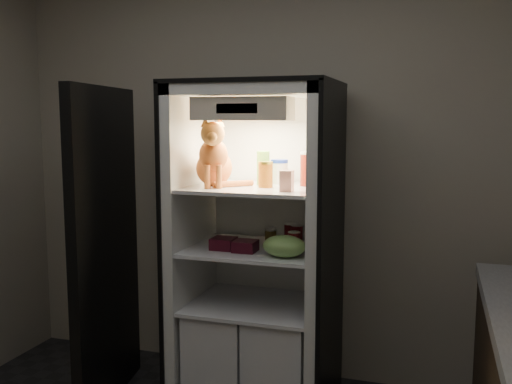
{
  "coord_description": "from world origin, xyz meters",
  "views": [
    {
      "loc": [
        0.98,
        -1.71,
        1.67
      ],
      "look_at": [
        0.01,
        1.32,
        1.26
      ],
      "focal_mm": 40.0,
      "sensor_mm": 36.0,
      "label": 1
    }
  ],
  "objects_px": {
    "mayo_tub": "(279,172)",
    "soda_can_c": "(294,243)",
    "cream_carton": "(287,181)",
    "berry_box_right": "(245,246)",
    "refrigerator": "(258,270)",
    "condiment_jar": "(271,237)",
    "salsa_jar": "(266,174)",
    "pepper_jar": "(310,169)",
    "grape_bag": "(284,246)",
    "berry_box_left": "(224,243)",
    "parmesan_shaker": "(263,168)",
    "soda_can_a": "(290,235)",
    "tabby_cat": "(214,160)",
    "soda_can_b": "(297,236)"
  },
  "relations": [
    {
      "from": "mayo_tub",
      "to": "soda_can_c",
      "type": "xyz_separation_m",
      "value": [
        0.16,
        -0.28,
        -0.36
      ]
    },
    {
      "from": "soda_can_a",
      "to": "berry_box_left",
      "type": "distance_m",
      "value": 0.39
    },
    {
      "from": "soda_can_a",
      "to": "parmesan_shaker",
      "type": "bearing_deg",
      "value": -175.68
    },
    {
      "from": "parmesan_shaker",
      "to": "berry_box_right",
      "type": "bearing_deg",
      "value": -101.42
    },
    {
      "from": "refrigerator",
      "to": "pepper_jar",
      "type": "distance_m",
      "value": 0.67
    },
    {
      "from": "cream_carton",
      "to": "soda_can_a",
      "type": "xyz_separation_m",
      "value": [
        -0.04,
        0.26,
        -0.34
      ]
    },
    {
      "from": "parmesan_shaker",
      "to": "condiment_jar",
      "type": "xyz_separation_m",
      "value": [
        0.04,
        0.01,
        -0.4
      ]
    },
    {
      "from": "mayo_tub",
      "to": "berry_box_right",
      "type": "xyz_separation_m",
      "value": [
        -0.11,
        -0.29,
        -0.39
      ]
    },
    {
      "from": "soda_can_b",
      "to": "berry_box_right",
      "type": "xyz_separation_m",
      "value": [
        -0.25,
        -0.19,
        -0.03
      ]
    },
    {
      "from": "salsa_jar",
      "to": "grape_bag",
      "type": "bearing_deg",
      "value": -44.4
    },
    {
      "from": "cream_carton",
      "to": "salsa_jar",
      "type": "bearing_deg",
      "value": 139.34
    },
    {
      "from": "parmesan_shaker",
      "to": "soda_can_c",
      "type": "xyz_separation_m",
      "value": [
        0.23,
        -0.19,
        -0.38
      ]
    },
    {
      "from": "refrigerator",
      "to": "soda_can_c",
      "type": "distance_m",
      "value": 0.37
    },
    {
      "from": "parmesan_shaker",
      "to": "soda_can_a",
      "type": "bearing_deg",
      "value": 4.32
    },
    {
      "from": "salsa_jar",
      "to": "soda_can_c",
      "type": "relative_size",
      "value": 1.15
    },
    {
      "from": "tabby_cat",
      "to": "pepper_jar",
      "type": "relative_size",
      "value": 2.05
    },
    {
      "from": "berry_box_right",
      "to": "pepper_jar",
      "type": "bearing_deg",
      "value": 38.39
    },
    {
      "from": "refrigerator",
      "to": "condiment_jar",
      "type": "relative_size",
      "value": 20.1
    },
    {
      "from": "parmesan_shaker",
      "to": "soda_can_b",
      "type": "height_order",
      "value": "parmesan_shaker"
    },
    {
      "from": "refrigerator",
      "to": "parmesan_shaker",
      "type": "relative_size",
      "value": 9.7
    },
    {
      "from": "tabby_cat",
      "to": "grape_bag",
      "type": "bearing_deg",
      "value": -33.11
    },
    {
      "from": "soda_can_a",
      "to": "soda_can_b",
      "type": "xyz_separation_m",
      "value": [
        0.04,
        -0.03,
        -0.0
      ]
    },
    {
      "from": "berry_box_right",
      "to": "cream_carton",
      "type": "bearing_deg",
      "value": -9.64
    },
    {
      "from": "mayo_tub",
      "to": "berry_box_left",
      "type": "relative_size",
      "value": 1.1
    },
    {
      "from": "parmesan_shaker",
      "to": "berry_box_right",
      "type": "distance_m",
      "value": 0.46
    },
    {
      "from": "tabby_cat",
      "to": "soda_can_c",
      "type": "xyz_separation_m",
      "value": [
        0.48,
        -0.04,
        -0.44
      ]
    },
    {
      "from": "soda_can_c",
      "to": "berry_box_left",
      "type": "bearing_deg",
      "value": 179.12
    },
    {
      "from": "parmesan_shaker",
      "to": "berry_box_left",
      "type": "distance_m",
      "value": 0.49
    },
    {
      "from": "salsa_jar",
      "to": "cream_carton",
      "type": "xyz_separation_m",
      "value": [
        0.16,
        -0.13,
        -0.02
      ]
    },
    {
      "from": "mayo_tub",
      "to": "soda_can_b",
      "type": "distance_m",
      "value": 0.4
    },
    {
      "from": "cream_carton",
      "to": "condiment_jar",
      "type": "height_order",
      "value": "cream_carton"
    },
    {
      "from": "soda_can_b",
      "to": "berry_box_right",
      "type": "relative_size",
      "value": 1.04
    },
    {
      "from": "berry_box_left",
      "to": "pepper_jar",
      "type": "bearing_deg",
      "value": 26.6
    },
    {
      "from": "tabby_cat",
      "to": "soda_can_c",
      "type": "distance_m",
      "value": 0.65
    },
    {
      "from": "cream_carton",
      "to": "soda_can_c",
      "type": "bearing_deg",
      "value": 63.45
    },
    {
      "from": "pepper_jar",
      "to": "soda_can_c",
      "type": "relative_size",
      "value": 1.55
    },
    {
      "from": "grape_bag",
      "to": "berry_box_left",
      "type": "xyz_separation_m",
      "value": [
        -0.37,
        0.07,
        -0.03
      ]
    },
    {
      "from": "mayo_tub",
      "to": "condiment_jar",
      "type": "relative_size",
      "value": 1.51
    },
    {
      "from": "parmesan_shaker",
      "to": "berry_box_right",
      "type": "height_order",
      "value": "parmesan_shaker"
    },
    {
      "from": "salsa_jar",
      "to": "condiment_jar",
      "type": "bearing_deg",
      "value": 92.64
    },
    {
      "from": "cream_carton",
      "to": "berry_box_right",
      "type": "height_order",
      "value": "cream_carton"
    },
    {
      "from": "tabby_cat",
      "to": "soda_can_b",
      "type": "distance_m",
      "value": 0.64
    },
    {
      "from": "mayo_tub",
      "to": "refrigerator",
      "type": "bearing_deg",
      "value": -130.93
    },
    {
      "from": "mayo_tub",
      "to": "grape_bag",
      "type": "xyz_separation_m",
      "value": [
        0.13,
        -0.35,
        -0.36
      ]
    },
    {
      "from": "parmesan_shaker",
      "to": "pepper_jar",
      "type": "height_order",
      "value": "same"
    },
    {
      "from": "mayo_tub",
      "to": "pepper_jar",
      "type": "bearing_deg",
      "value": -14.82
    },
    {
      "from": "salsa_jar",
      "to": "pepper_jar",
      "type": "height_order",
      "value": "pepper_jar"
    },
    {
      "from": "soda_can_b",
      "to": "grape_bag",
      "type": "relative_size",
      "value": 0.55
    },
    {
      "from": "refrigerator",
      "to": "soda_can_c",
      "type": "height_order",
      "value": "refrigerator"
    },
    {
      "from": "soda_can_c",
      "to": "pepper_jar",
      "type": "bearing_deg",
      "value": 81.57
    }
  ]
}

